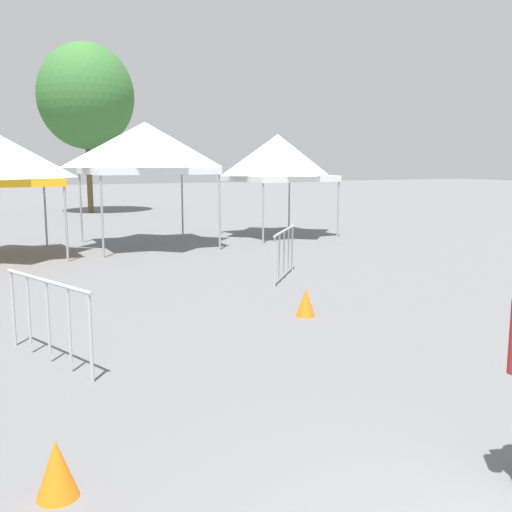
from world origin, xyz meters
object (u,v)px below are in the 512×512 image
canopy_tent_behind_center (278,158)px  traffic_cone_near_barrier (57,469)px  crowd_barrier_near_person (47,304)px  traffic_cone_lot_center (306,302)px  canopy_tent_right_of_center (145,148)px  crowd_barrier_by_lift (284,244)px  tree_behind_tents_left (86,96)px

canopy_tent_behind_center → traffic_cone_near_barrier: bearing=-124.5°
crowd_barrier_near_person → traffic_cone_lot_center: size_ratio=4.29×
canopy_tent_right_of_center → crowd_barrier_by_lift: size_ratio=2.27×
crowd_barrier_near_person → crowd_barrier_by_lift: bearing=33.0°
canopy_tent_behind_center → traffic_cone_lot_center: size_ratio=7.48×
canopy_tent_right_of_center → canopy_tent_behind_center: size_ratio=1.07×
crowd_barrier_by_lift → traffic_cone_lot_center: size_ratio=3.51×
canopy_tent_behind_center → crowd_barrier_near_person: 13.79m
tree_behind_tents_left → traffic_cone_lot_center: bearing=-92.5°
traffic_cone_lot_center → traffic_cone_near_barrier: (-4.47, -3.73, -0.00)m
canopy_tent_behind_center → tree_behind_tents_left: size_ratio=0.41×
crowd_barrier_near_person → canopy_tent_right_of_center: bearing=67.0°
crowd_barrier_near_person → crowd_barrier_by_lift: size_ratio=1.22×
canopy_tent_right_of_center → canopy_tent_behind_center: 4.82m
tree_behind_tents_left → crowd_barrier_near_person: size_ratio=4.20×
tree_behind_tents_left → crowd_barrier_near_person: bearing=-102.4°
canopy_tent_right_of_center → crowd_barrier_by_lift: canopy_tent_right_of_center is taller
tree_behind_tents_left → crowd_barrier_near_person: 24.12m
canopy_tent_behind_center → crowd_barrier_by_lift: size_ratio=2.13×
canopy_tent_behind_center → traffic_cone_lot_center: 11.23m
canopy_tent_right_of_center → crowd_barrier_near_person: canopy_tent_right_of_center is taller
canopy_tent_right_of_center → crowd_barrier_near_person: size_ratio=1.86×
canopy_tent_behind_center → traffic_cone_near_barrier: (-9.33, -13.55, -2.45)m
tree_behind_tents_left → crowd_barrier_near_person: (-5.07, -23.04, -5.02)m
traffic_cone_lot_center → crowd_barrier_near_person: bearing=-173.1°
crowd_barrier_by_lift → traffic_cone_near_barrier: bearing=-130.5°
traffic_cone_lot_center → traffic_cone_near_barrier: size_ratio=1.01×
crowd_barrier_by_lift → traffic_cone_lot_center: 3.29m
canopy_tent_behind_center → crowd_barrier_near_person: canopy_tent_behind_center is taller
traffic_cone_lot_center → traffic_cone_near_barrier: traffic_cone_lot_center is taller
canopy_tent_right_of_center → tree_behind_tents_left: size_ratio=0.44×
crowd_barrier_near_person → traffic_cone_lot_center: crowd_barrier_near_person is taller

